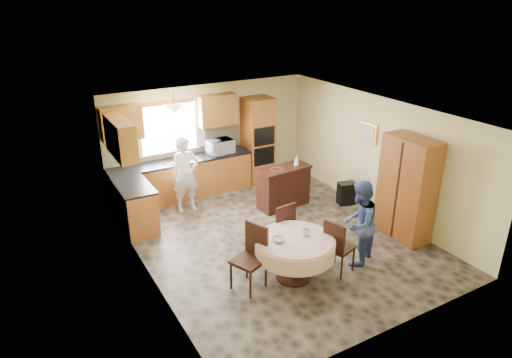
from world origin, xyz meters
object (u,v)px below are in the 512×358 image
at_px(oven_tower, 258,140).
at_px(person_sink, 185,175).
at_px(dining_table, 295,247).
at_px(person_dining, 359,223).
at_px(sideboard, 284,188).
at_px(chair_left, 252,253).
at_px(chair_back, 281,226).
at_px(cupboard, 407,188).
at_px(chair_right, 337,245).

height_order(oven_tower, person_sink, oven_tower).
height_order(dining_table, person_dining, person_dining).
relative_size(sideboard, chair_left, 1.12).
relative_size(oven_tower, sideboard, 1.76).
relative_size(chair_back, person_dining, 0.67).
bearing_deg(person_sink, chair_left, -91.35).
xyz_separation_m(cupboard, person_sink, (-3.24, 3.13, -0.18)).
xyz_separation_m(oven_tower, dining_table, (-1.58, -3.96, -0.47)).
distance_m(chair_back, person_sink, 2.68).
distance_m(sideboard, chair_right, 2.70).
relative_size(sideboard, dining_table, 0.91).
distance_m(sideboard, dining_table, 2.75).
xyz_separation_m(oven_tower, person_dining, (-0.35, -4.10, -0.29)).
distance_m(dining_table, person_sink, 3.35).
bearing_deg(chair_left, cupboard, 67.51).
xyz_separation_m(cupboard, chair_back, (-2.43, 0.59, -0.43)).
height_order(person_sink, person_dining, person_sink).
bearing_deg(person_dining, oven_tower, -122.36).
distance_m(chair_right, person_dining, 0.58).
height_order(dining_table, person_sink, person_sink).
distance_m(sideboard, cupboard, 2.66).
bearing_deg(person_dining, cupboard, 164.34).
bearing_deg(chair_left, dining_table, 53.90).
bearing_deg(sideboard, chair_left, -138.09).
bearing_deg(dining_table, chair_left, 166.14).
height_order(chair_left, person_sink, person_sink).
height_order(sideboard, cupboard, cupboard).
distance_m(chair_back, chair_right, 1.08).
relative_size(chair_right, person_sink, 0.60).
height_order(cupboard, chair_left, cupboard).
relative_size(cupboard, person_dining, 1.31).
bearing_deg(person_sink, cupboard, -43.18).
xyz_separation_m(cupboard, dining_table, (-2.65, -0.16, -0.42)).
height_order(chair_right, person_sink, person_sink).
bearing_deg(chair_back, dining_table, 68.27).
height_order(cupboard, dining_table, cupboard).
bearing_deg(person_sink, sideboard, -24.15).
bearing_deg(chair_left, chair_right, 51.95).
height_order(oven_tower, chair_back, oven_tower).
distance_m(cupboard, dining_table, 2.69).
xyz_separation_m(sideboard, person_sink, (-1.92, 0.90, 0.39)).
relative_size(chair_left, chair_right, 1.09).
distance_m(cupboard, person_dining, 1.47).
bearing_deg(person_sink, person_dining, -61.20).
bearing_deg(chair_back, person_sink, -77.41).
relative_size(chair_right, person_dining, 0.64).
distance_m(sideboard, chair_back, 1.99).
bearing_deg(chair_right, chair_left, 56.47).
bearing_deg(person_dining, chair_back, -68.71).
xyz_separation_m(oven_tower, chair_left, (-2.29, -3.79, -0.47)).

